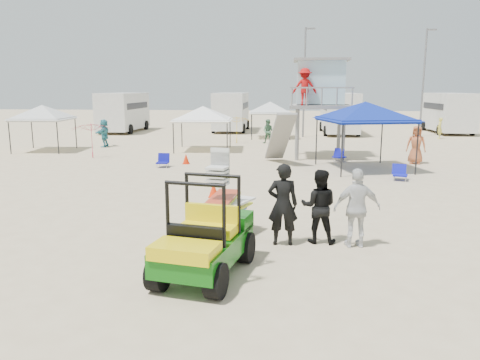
# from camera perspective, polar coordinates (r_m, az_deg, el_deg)

# --- Properties ---
(ground) EXTENTS (140.00, 140.00, 0.00)m
(ground) POSITION_cam_1_polar(r_m,az_deg,el_deg) (9.64, -4.75, -11.01)
(ground) COLOR beige
(ground) RESTS_ON ground
(utility_cart) EXTENTS (1.73, 2.73, 1.92)m
(utility_cart) POSITION_cam_1_polar(r_m,az_deg,el_deg) (9.12, -4.51, -6.33)
(utility_cart) COLOR #0D590E
(utility_cart) RESTS_ON ground
(surf_trailer) EXTENTS (1.48, 2.26, 1.97)m
(surf_trailer) POSITION_cam_1_polar(r_m,az_deg,el_deg) (11.37, -2.43, -3.28)
(surf_trailer) COLOR black
(surf_trailer) RESTS_ON ground
(man_left) EXTENTS (0.73, 0.51, 1.94)m
(man_left) POSITION_cam_1_polar(r_m,az_deg,el_deg) (10.93, 5.24, -2.99)
(man_left) COLOR black
(man_left) RESTS_ON ground
(man_mid) EXTENTS (0.92, 0.76, 1.77)m
(man_mid) POSITION_cam_1_polar(r_m,az_deg,el_deg) (11.23, 9.59, -3.18)
(man_mid) COLOR black
(man_mid) RESTS_ON ground
(man_right) EXTENTS (1.13, 0.59, 1.85)m
(man_right) POSITION_cam_1_polar(r_m,az_deg,el_deg) (11.07, 14.08, -3.36)
(man_right) COLOR silver
(man_right) RESTS_ON ground
(lifeguard_tower) EXTENTS (3.18, 3.18, 5.02)m
(lifeguard_tower) POSITION_cam_1_polar(r_m,az_deg,el_deg) (25.24, 9.54, 11.22)
(lifeguard_tower) COLOR gray
(lifeguard_tower) RESTS_ON ground
(canopy_blue) EXTENTS (4.25, 4.25, 3.45)m
(canopy_blue) POSITION_cam_1_polar(r_m,az_deg,el_deg) (21.74, 15.05, 8.84)
(canopy_blue) COLOR black
(canopy_blue) RESTS_ON ground
(canopy_white_a) EXTENTS (3.39, 3.39, 3.01)m
(canopy_white_a) POSITION_cam_1_polar(r_m,az_deg,el_deg) (27.85, -4.56, 8.67)
(canopy_white_a) COLOR black
(canopy_white_a) RESTS_ON ground
(canopy_white_b) EXTENTS (3.07, 3.07, 3.08)m
(canopy_white_b) POSITION_cam_1_polar(r_m,az_deg,el_deg) (29.73, -22.99, 8.14)
(canopy_white_b) COLOR black
(canopy_white_b) RESTS_ON ground
(canopy_white_c) EXTENTS (3.10, 3.10, 3.08)m
(canopy_white_c) POSITION_cam_1_polar(r_m,az_deg,el_deg) (34.79, 3.70, 9.28)
(canopy_white_c) COLOR black
(canopy_white_c) RESTS_ON ground
(umbrella_a) EXTENTS (2.10, 2.14, 1.87)m
(umbrella_a) POSITION_cam_1_polar(r_m,az_deg,el_deg) (25.94, -17.65, 4.64)
(umbrella_a) COLOR red
(umbrella_a) RESTS_ON ground
(umbrella_b) EXTENTS (2.80, 2.81, 1.81)m
(umbrella_b) POSITION_cam_1_polar(r_m,az_deg,el_deg) (31.48, -0.34, 6.16)
(umbrella_b) COLOR yellow
(umbrella_b) RESTS_ON ground
(cone_near) EXTENTS (0.34, 0.34, 0.50)m
(cone_near) POSITION_cam_1_polar(r_m,az_deg,el_deg) (15.88, -3.24, -1.18)
(cone_near) COLOR #FF2E08
(cone_near) RESTS_ON ground
(cone_far) EXTENTS (0.34, 0.34, 0.50)m
(cone_far) POSITION_cam_1_polar(r_m,az_deg,el_deg) (22.96, -6.60, 2.58)
(cone_far) COLOR red
(cone_far) RESTS_ON ground
(beach_chair_a) EXTENTS (0.55, 0.59, 0.64)m
(beach_chair_a) POSITION_cam_1_polar(r_m,az_deg,el_deg) (22.19, -9.35, 2.38)
(beach_chair_a) COLOR #0D0F92
(beach_chair_a) RESTS_ON ground
(beach_chair_b) EXTENTS (0.66, 0.72, 0.64)m
(beach_chair_b) POSITION_cam_1_polar(r_m,az_deg,el_deg) (19.82, 18.89, 0.88)
(beach_chair_b) COLOR #1017B6
(beach_chair_b) RESTS_ON ground
(beach_chair_c) EXTENTS (0.73, 0.84, 0.64)m
(beach_chair_c) POSITION_cam_1_polar(r_m,az_deg,el_deg) (24.24, 11.99, 3.01)
(beach_chair_c) COLOR #0E119E
(beach_chair_c) RESTS_ON ground
(rv_far_left) EXTENTS (2.64, 6.80, 3.25)m
(rv_far_left) POSITION_cam_1_polar(r_m,az_deg,el_deg) (41.15, -14.02, 8.24)
(rv_far_left) COLOR silver
(rv_far_left) RESTS_ON ground
(rv_mid_left) EXTENTS (2.65, 6.50, 3.25)m
(rv_mid_left) POSITION_cam_1_polar(r_m,az_deg,el_deg) (40.59, -1.09, 8.53)
(rv_mid_left) COLOR silver
(rv_mid_left) RESTS_ON ground
(rv_mid_right) EXTENTS (2.64, 7.00, 3.25)m
(rv_mid_right) POSITION_cam_1_polar(r_m,az_deg,el_deg) (39.07, 12.02, 8.19)
(rv_mid_right) COLOR silver
(rv_mid_right) RESTS_ON ground
(rv_far_right) EXTENTS (2.64, 6.60, 3.25)m
(rv_far_right) POSITION_cam_1_polar(r_m,az_deg,el_deg) (42.48, 24.05, 7.70)
(rv_far_right) COLOR silver
(rv_far_right) RESTS_ON ground
(light_pole_left) EXTENTS (0.14, 0.14, 8.00)m
(light_pole_left) POSITION_cam_1_polar(r_m,az_deg,el_deg) (35.81, 7.83, 11.61)
(light_pole_left) COLOR slate
(light_pole_left) RESTS_ON ground
(light_pole_right) EXTENTS (0.14, 0.14, 8.00)m
(light_pole_right) POSITION_cam_1_polar(r_m,az_deg,el_deg) (38.70, 21.43, 10.91)
(light_pole_right) COLOR slate
(light_pole_right) RESTS_ON ground
(distant_beachgoers) EXTENTS (23.13, 12.91, 1.86)m
(distant_beachgoers) POSITION_cam_1_polar(r_m,az_deg,el_deg) (28.42, 1.37, 5.53)
(distant_beachgoers) COLOR #477755
(distant_beachgoers) RESTS_ON ground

